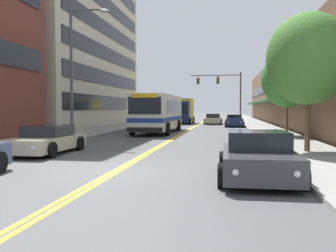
% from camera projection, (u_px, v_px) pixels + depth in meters
% --- Properties ---
extents(ground_plane, '(240.00, 240.00, 0.00)m').
position_uv_depth(ground_plane, '(199.00, 124.00, 48.61)').
color(ground_plane, '#4C4C4F').
extents(sidewalk_left, '(3.19, 106.00, 0.13)m').
position_uv_depth(sidewalk_left, '(146.00, 123.00, 49.69)').
color(sidewalk_left, gray).
rests_on(sidewalk_left, ground_plane).
extents(sidewalk_right, '(3.19, 106.00, 0.13)m').
position_uv_depth(sidewalk_right, '(255.00, 124.00, 47.52)').
color(sidewalk_right, gray).
rests_on(sidewalk_right, ground_plane).
extents(centre_line, '(0.34, 106.00, 0.01)m').
position_uv_depth(centre_line, '(199.00, 124.00, 48.61)').
color(centre_line, yellow).
rests_on(centre_line, ground_plane).
extents(office_tower_left, '(12.08, 25.04, 23.11)m').
position_uv_depth(office_tower_left, '(55.00, 20.00, 40.41)').
color(office_tower_left, beige).
rests_on(office_tower_left, ground_plane).
extents(storefront_row_right, '(9.10, 68.00, 7.98)m').
position_uv_depth(storefront_row_right, '(303.00, 92.00, 46.44)').
color(storefront_row_right, brown).
rests_on(storefront_row_right, ground_plane).
extents(city_bus, '(2.92, 10.75, 3.07)m').
position_uv_depth(city_bus, '(159.00, 112.00, 30.98)').
color(city_bus, silver).
rests_on(city_bus, ground_plane).
extents(car_white_parked_left_near, '(2.13, 4.86, 1.36)m').
position_uv_depth(car_white_parked_left_near, '(159.00, 120.00, 43.79)').
color(car_white_parked_left_near, white).
rests_on(car_white_parked_left_near, ground_plane).
extents(car_champagne_parked_left_mid, '(2.15, 4.85, 1.25)m').
position_uv_depth(car_champagne_parked_left_mid, '(47.00, 140.00, 16.65)').
color(car_champagne_parked_left_mid, beige).
rests_on(car_champagne_parked_left_mid, ground_plane).
extents(car_dark_grey_parked_right_foreground, '(2.20, 4.32, 1.36)m').
position_uv_depth(car_dark_grey_parked_right_foreground, '(258.00, 157.00, 10.57)').
color(car_dark_grey_parked_right_foreground, '#38383D').
rests_on(car_dark_grey_parked_right_foreground, ground_plane).
extents(car_navy_parked_right_mid, '(2.07, 4.77, 1.32)m').
position_uv_depth(car_navy_parked_right_mid, '(234.00, 121.00, 40.85)').
color(car_navy_parked_right_mid, '#19234C').
rests_on(car_navy_parked_right_mid, ground_plane).
extents(car_beige_moving_lead, '(2.20, 4.67, 1.32)m').
position_uv_depth(car_beige_moving_lead, '(213.00, 119.00, 47.08)').
color(car_beige_moving_lead, '#BCAD89').
rests_on(car_beige_moving_lead, ground_plane).
extents(box_truck, '(2.54, 6.99, 3.28)m').
position_uv_depth(box_truck, '(183.00, 111.00, 49.19)').
color(box_truck, '#19234C').
rests_on(box_truck, ground_plane).
extents(traffic_signal_mast, '(6.26, 0.38, 6.45)m').
position_uv_depth(traffic_signal_mast, '(223.00, 87.00, 46.37)').
color(traffic_signal_mast, '#47474C').
rests_on(traffic_signal_mast, ground_plane).
extents(street_lamp_left_near, '(2.36, 0.28, 7.69)m').
position_uv_depth(street_lamp_left_near, '(77.00, 63.00, 21.28)').
color(street_lamp_left_near, '#47474C').
rests_on(street_lamp_left_near, ground_plane).
extents(street_tree_right_near, '(3.64, 3.64, 6.02)m').
position_uv_depth(street_tree_right_near, '(309.00, 59.00, 16.18)').
color(street_tree_right_near, brown).
rests_on(street_tree_right_near, sidewalk_right).
extents(street_tree_right_mid, '(3.59, 3.59, 5.88)m').
position_uv_depth(street_tree_right_mid, '(288.00, 79.00, 25.80)').
color(street_tree_right_mid, brown).
rests_on(street_tree_right_mid, sidewalk_right).
extents(fire_hydrant, '(0.29, 0.21, 0.86)m').
position_uv_depth(fire_hydrant, '(275.00, 136.00, 19.32)').
color(fire_hydrant, '#B7B7BC').
rests_on(fire_hydrant, sidewalk_right).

